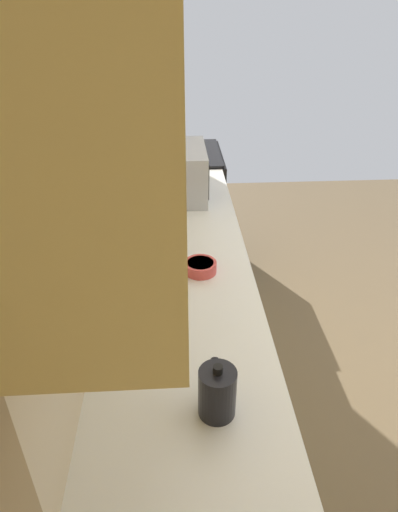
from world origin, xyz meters
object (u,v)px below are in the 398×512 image
at_px(bowl, 200,266).
at_px(kettle, 217,392).
at_px(oven_range, 179,208).
at_px(microwave, 172,172).

bearing_deg(bowl, kettle, 180.00).
bearing_deg(kettle, oven_range, 1.77).
height_order(bowl, kettle, kettle).
xyz_separation_m(oven_range, microwave, (-0.74, 0.04, 0.58)).
relative_size(bowl, kettle, 0.76).
distance_m(microwave, kettle, 1.61).
distance_m(oven_range, bowl, 1.65).
bearing_deg(microwave, oven_range, -3.12).
xyz_separation_m(bowl, kettle, (-0.76, 0.00, 0.06)).
height_order(microwave, bowl, microwave).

